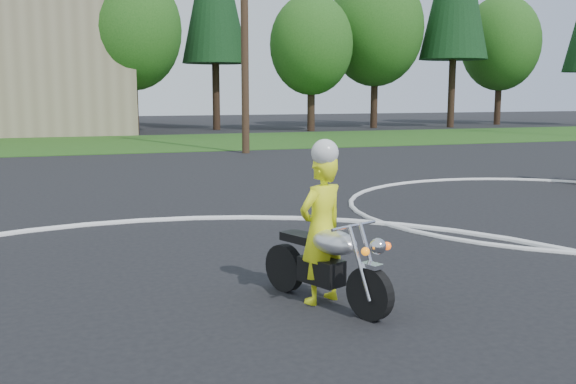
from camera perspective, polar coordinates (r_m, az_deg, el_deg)
name	(u,v)px	position (r m, az deg, el deg)	size (l,w,h in m)	color
grass_strip	(103,144)	(29.57, -16.15, 4.13)	(120.00, 10.00, 0.02)	#1E4714
course_markings	(360,284)	(7.84, 6.41, -8.14)	(19.05, 19.05, 0.12)	silver
primary_motorcycle	(327,263)	(6.97, 3.49, -6.32)	(0.92, 1.73, 0.97)	black
rider_primary_grp	(322,225)	(6.99, 3.00, -2.91)	(0.71, 0.60, 1.81)	#F4FF1A
treeline	(345,20)	(40.51, 5.13, 15.01)	(38.20, 8.10, 14.52)	#382619
utility_poles	(244,11)	(24.38, -3.90, 15.73)	(41.60, 1.12, 10.00)	#473321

